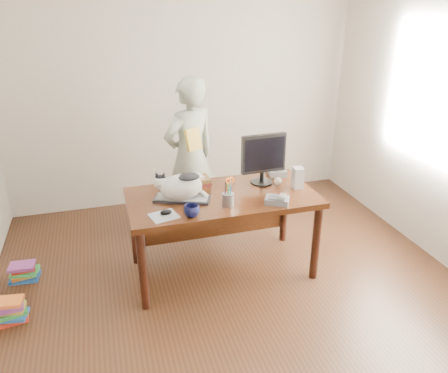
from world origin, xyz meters
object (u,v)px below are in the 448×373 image
speaker (298,178)px  calculator (277,171)px  mouse (166,212)px  phone (278,200)px  desk (220,207)px  monitor (263,156)px  book_stack (196,181)px  baseball (278,181)px  book_pile_a (10,311)px  pen_cup (228,198)px  book_pile_b (24,272)px  person (190,158)px  cat (180,186)px  keyboard (182,199)px  coffee_mug (192,211)px

speaker → calculator: bearing=102.1°
mouse → phone: (0.91, -0.05, 0.01)m
desk → monitor: size_ratio=3.48×
book_stack → baseball: bearing=-23.8°
book_pile_a → monitor: bearing=8.8°
desk → pen_cup: size_ratio=6.53×
speaker → phone: bearing=-135.4°
desk → speaker: speaker is taller
speaker → book_pile_b: speaker is taller
phone → calculator: size_ratio=0.96×
book_pile_b → person: bearing=16.5°
cat → baseball: (0.90, 0.06, -0.09)m
calculator → cat: bearing=-150.1°
monitor → speaker: (0.26, -0.17, -0.16)m
cat → calculator: size_ratio=1.84×
desk → mouse: mouse is taller
baseball → pen_cup: bearing=-153.3°
keyboard → speaker: speaker is taller
monitor → baseball: 0.26m
phone → baseball: 0.37m
cat → book_pile_a: size_ratio=1.64×
phone → baseball: size_ratio=3.21×
monitor → book_pile_a: bearing=-174.1°
desk → phone: bearing=-42.3°
book_pile_a → pen_cup: bearing=-0.3°
book_stack → calculator: bearing=-4.6°
book_stack → book_pile_b: book_stack is taller
baseball → calculator: (0.09, 0.25, -0.01)m
desk → monitor: bearing=7.8°
cat → person: person is taller
coffee_mug → calculator: coffee_mug is taller
speaker → person: 1.16m
monitor → keyboard: bearing=-172.9°
baseball → book_pile_b: size_ratio=0.28×
keyboard → calculator: (0.98, 0.31, 0.02)m
phone → book_pile_a: (-2.14, 0.08, -0.69)m
mouse → book_pile_b: 1.51m
mouse → baseball: (1.05, 0.29, 0.01)m
desk → phone: (0.39, -0.35, 0.18)m
monitor → speaker: bearing=-36.9°
pen_cup → speaker: (0.69, 0.17, 0.03)m
coffee_mug → book_pile_b: 1.70m
pen_cup → book_stack: 0.50m
monitor → baseball: monitor is taller
phone → book_pile_a: 2.25m
pen_cup → calculator: 0.83m
monitor → pen_cup: monitor is taller
monitor → phone: monitor is taller
cat → monitor: 0.80m
coffee_mug → phone: coffee_mug is taller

